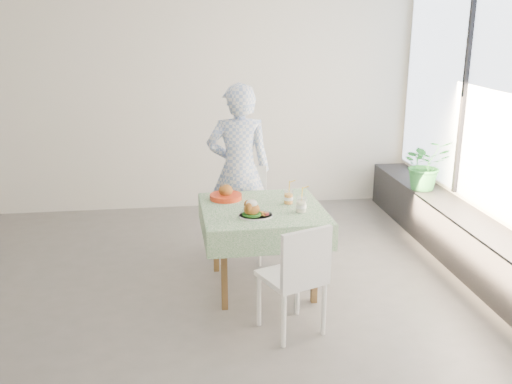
{
  "coord_description": "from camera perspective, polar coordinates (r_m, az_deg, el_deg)",
  "views": [
    {
      "loc": [
        0.09,
        -4.54,
        2.3
      ],
      "look_at": [
        0.73,
        0.15,
        0.87
      ],
      "focal_mm": 40.0,
      "sensor_mm": 36.0,
      "label": 1
    }
  ],
  "objects": [
    {
      "name": "floor",
      "position": [
        5.09,
        -8.05,
        -10.22
      ],
      "size": [
        6.0,
        6.0,
        0.0
      ],
      "primitive_type": "plane",
      "color": "#5C5957",
      "rests_on": "ground"
    },
    {
      "name": "wall_back",
      "position": [
        7.1,
        -8.54,
        9.35
      ],
      "size": [
        6.0,
        0.02,
        2.8
      ],
      "primitive_type": "cube",
      "color": "white",
      "rests_on": "ground"
    },
    {
      "name": "wall_front",
      "position": [
        2.23,
        -9.45,
        -7.18
      ],
      "size": [
        6.0,
        0.02,
        2.8
      ],
      "primitive_type": "cube",
      "color": "white",
      "rests_on": "ground"
    },
    {
      "name": "window_ledge",
      "position": [
        5.67,
        21.54,
        -5.61
      ],
      "size": [
        0.4,
        4.8,
        0.5
      ],
      "primitive_type": "cube",
      "color": "black",
      "rests_on": "ground"
    },
    {
      "name": "cafe_table",
      "position": [
        5.04,
        0.64,
        -4.6
      ],
      "size": [
        1.06,
        1.06,
        0.74
      ],
      "color": "brown",
      "rests_on": "ground"
    },
    {
      "name": "chair_far",
      "position": [
        5.71,
        -1.29,
        -3.9
      ],
      "size": [
        0.52,
        0.52,
        0.91
      ],
      "color": "white",
      "rests_on": "ground"
    },
    {
      "name": "chair_near",
      "position": [
        4.41,
        3.64,
        -10.59
      ],
      "size": [
        0.54,
        0.54,
        0.88
      ],
      "color": "white",
      "rests_on": "ground"
    },
    {
      "name": "diner",
      "position": [
        5.66,
        -1.72,
        2.14
      ],
      "size": [
        0.66,
        0.45,
        1.74
      ],
      "primitive_type": "imported",
      "rotation": [
        0.0,
        0.0,
        3.09
      ],
      "color": "#84A0D4",
      "rests_on": "ground"
    },
    {
      "name": "main_dish",
      "position": [
        4.7,
        -0.24,
        -1.93
      ],
      "size": [
        0.29,
        0.29,
        0.15
      ],
      "color": "white",
      "rests_on": "cafe_table"
    },
    {
      "name": "juice_cup_orange",
      "position": [
        5.03,
        3.27,
        -0.55
      ],
      "size": [
        0.09,
        0.09,
        0.25
      ],
      "color": "white",
      "rests_on": "cafe_table"
    },
    {
      "name": "juice_cup_lemonade",
      "position": [
        4.82,
        4.53,
        -1.32
      ],
      "size": [
        0.09,
        0.09,
        0.26
      ],
      "color": "white",
      "rests_on": "cafe_table"
    },
    {
      "name": "second_dish",
      "position": [
        5.17,
        -3.04,
        -0.29
      ],
      "size": [
        0.29,
        0.29,
        0.14
      ],
      "color": "red",
      "rests_on": "cafe_table"
    },
    {
      "name": "potted_plant",
      "position": [
        6.53,
        16.6,
        2.68
      ],
      "size": [
        0.52,
        0.45,
        0.57
      ],
      "primitive_type": "imported",
      "rotation": [
        0.0,
        0.0,
        0.01
      ],
      "color": "#2B8140",
      "rests_on": "window_ledge"
    }
  ]
}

